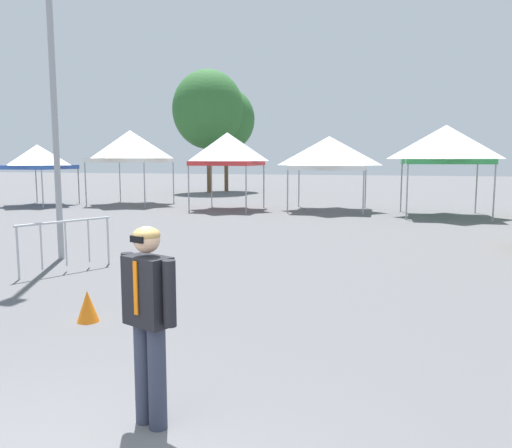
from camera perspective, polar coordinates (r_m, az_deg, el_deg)
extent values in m
cylinder|color=#9E9EA3|center=(26.09, -22.55, 3.78)|extent=(0.06, 0.06, 2.01)
cylinder|color=#9E9EA3|center=(29.85, -23.13, 4.13)|extent=(0.06, 0.06, 2.01)
cylinder|color=#9E9EA3|center=(28.17, -19.02, 4.16)|extent=(0.06, 0.06, 2.01)
pyramid|color=white|center=(27.94, -23.01, 7.05)|extent=(2.94, 2.94, 1.00)
cube|color=#3359B2|center=(27.94, -22.95, 5.82)|extent=(2.91, 2.91, 0.20)
cylinder|color=#9E9EA3|center=(26.51, -18.34, 4.38)|extent=(0.06, 0.06, 2.34)
cylinder|color=#9E9EA3|center=(24.85, -12.23, 4.41)|extent=(0.06, 0.06, 2.34)
cylinder|color=#9E9EA3|center=(29.19, -14.82, 4.74)|extent=(0.06, 0.06, 2.34)
cylinder|color=#9E9EA3|center=(27.70, -9.12, 4.77)|extent=(0.06, 0.06, 2.34)
pyramid|color=white|center=(27.00, -13.75, 8.56)|extent=(3.39, 3.39, 1.39)
cube|color=white|center=(26.99, -13.70, 6.86)|extent=(3.35, 3.35, 0.20)
cylinder|color=#9E9EA3|center=(22.96, -7.46, 4.14)|extent=(0.06, 0.06, 2.22)
cylinder|color=#9E9EA3|center=(21.98, -1.11, 4.06)|extent=(0.06, 0.06, 2.22)
cylinder|color=#9E9EA3|center=(25.41, -4.93, 4.47)|extent=(0.06, 0.06, 2.22)
cylinder|color=#9E9EA3|center=(24.53, 0.87, 4.40)|extent=(0.06, 0.06, 2.22)
pyramid|color=white|center=(23.66, -3.19, 8.52)|extent=(2.91, 2.91, 1.28)
cube|color=red|center=(23.65, -3.18, 6.73)|extent=(2.88, 2.88, 0.20)
cylinder|color=#9E9EA3|center=(22.10, 3.51, 3.82)|extent=(0.06, 0.06, 2.03)
cylinder|color=#9E9EA3|center=(21.78, 11.80, 3.63)|extent=(0.06, 0.06, 2.03)
cylinder|color=#9E9EA3|center=(25.23, 4.76, 4.24)|extent=(0.06, 0.06, 2.03)
cylinder|color=#9E9EA3|center=(24.95, 12.02, 4.08)|extent=(0.06, 0.06, 2.03)
pyramid|color=white|center=(23.42, 8.10, 8.02)|extent=(3.44, 3.44, 1.28)
cube|color=white|center=(23.42, 8.06, 6.21)|extent=(3.41, 3.41, 0.20)
cylinder|color=#9E9EA3|center=(20.52, 16.37, 3.68)|extent=(0.06, 0.06, 2.32)
cylinder|color=#9E9EA3|center=(21.00, 24.86, 3.38)|extent=(0.06, 0.06, 2.32)
cylinder|color=#9E9EA3|center=(23.62, 15.78, 4.14)|extent=(0.06, 0.06, 2.32)
cylinder|color=#9E9EA3|center=(24.03, 23.20, 3.87)|extent=(0.06, 0.06, 2.32)
pyramid|color=white|center=(22.22, 20.26, 8.51)|extent=(3.46, 3.46, 1.35)
cube|color=green|center=(22.21, 20.17, 6.52)|extent=(3.42, 3.42, 0.20)
cylinder|color=#33384C|center=(4.87, -12.32, -15.75)|extent=(0.16, 0.16, 0.92)
cylinder|color=#33384C|center=(4.74, -10.87, -16.36)|extent=(0.16, 0.16, 0.92)
cube|color=black|center=(4.56, -11.85, -7.24)|extent=(0.48, 0.38, 0.60)
cylinder|color=black|center=(4.76, -13.96, -6.43)|extent=(0.11, 0.11, 0.56)
cylinder|color=black|center=(4.35, -9.55, -7.59)|extent=(0.11, 0.11, 0.56)
sphere|color=#D8A884|center=(4.47, -12.00, -1.70)|extent=(0.23, 0.23, 0.23)
ellipsoid|color=tan|center=(4.46, -12.01, -1.19)|extent=(0.23, 0.23, 0.14)
cube|color=black|center=(4.40, -13.06, -1.67)|extent=(0.15, 0.08, 0.06)
cube|color=orange|center=(4.46, -13.17, -6.92)|extent=(0.05, 0.03, 0.46)
cylinder|color=#9E9EA3|center=(13.07, -21.73, 18.29)|extent=(0.14, 0.14, 9.91)
cylinder|color=brown|center=(36.89, -3.31, 6.31)|extent=(0.28, 0.28, 3.44)
ellipsoid|color=#2D662D|center=(36.98, -3.35, 11.48)|extent=(4.03, 4.03, 4.43)
cylinder|color=brown|center=(35.58, -5.24, 6.44)|extent=(0.28, 0.28, 3.68)
ellipsoid|color=#2D662D|center=(35.72, -5.31, 12.49)|extent=(4.81, 4.81, 5.29)
cylinder|color=#B7BABF|center=(11.36, -20.38, 0.26)|extent=(0.97, 1.90, 0.05)
cylinder|color=#B7BABF|center=(11.92, -16.05, -1.80)|extent=(0.04, 0.04, 1.05)
cylinder|color=#B7BABF|center=(11.00, -24.84, -2.94)|extent=(0.04, 0.04, 1.05)
cylinder|color=#B7BABF|center=(11.67, -18.01, -1.80)|extent=(0.04, 0.04, 0.92)
cylinder|color=#B7BABF|center=(11.42, -20.28, -2.09)|extent=(0.04, 0.04, 0.92)
cylinder|color=#B7BABF|center=(11.19, -22.64, -2.39)|extent=(0.04, 0.04, 0.92)
cone|color=orange|center=(7.91, -18.12, -8.62)|extent=(0.32, 0.32, 0.46)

